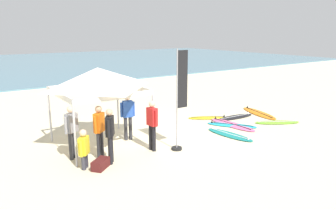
% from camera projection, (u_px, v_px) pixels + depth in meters
% --- Properties ---
extents(ground_plane, '(80.00, 80.00, 0.00)m').
position_uv_depth(ground_plane, '(160.00, 135.00, 12.39)').
color(ground_plane, beige).
extents(sea, '(80.00, 36.00, 0.10)m').
position_uv_depth(sea, '(14.00, 65.00, 37.43)').
color(sea, '#568499').
rests_on(sea, ground).
extents(canopy_tent, '(2.82, 2.82, 2.75)m').
position_uv_depth(canopy_tent, '(98.00, 78.00, 10.79)').
color(canopy_tent, '#B7B7BC').
rests_on(canopy_tent, ground).
extents(surfboard_yellow, '(1.83, 1.38, 0.19)m').
position_uv_depth(surfboard_yellow, '(208.00, 118.00, 14.71)').
color(surfboard_yellow, yellow).
rests_on(surfboard_yellow, ground).
extents(surfboard_teal, '(0.80, 2.15, 0.19)m').
position_uv_depth(surfboard_teal, '(230.00, 135.00, 12.30)').
color(surfboard_teal, '#19847F').
rests_on(surfboard_teal, ground).
extents(surfboard_orange, '(1.34, 2.60, 0.19)m').
position_uv_depth(surfboard_orange, '(259.00, 113.00, 15.53)').
color(surfboard_orange, orange).
rests_on(surfboard_orange, ground).
extents(surfboard_lime, '(1.98, 1.46, 0.19)m').
position_uv_depth(surfboard_lime, '(277.00, 122.00, 13.97)').
color(surfboard_lime, '#7AD12D').
rests_on(surfboard_lime, ground).
extents(surfboard_cyan, '(1.71, 2.02, 0.19)m').
position_uv_depth(surfboard_cyan, '(232.00, 125.00, 13.56)').
color(surfboard_cyan, '#23B2CC').
rests_on(surfboard_cyan, ground).
extents(surfboard_black, '(2.08, 0.67, 0.19)m').
position_uv_depth(surfboard_black, '(235.00, 117.00, 14.84)').
color(surfboard_black, black).
rests_on(surfboard_black, ground).
extents(surfboard_pink, '(0.74, 2.44, 0.19)m').
position_uv_depth(surfboard_pink, '(232.00, 124.00, 13.64)').
color(surfboard_pink, pink).
rests_on(surfboard_pink, ground).
extents(person_red, '(0.25, 0.55, 1.71)m').
position_uv_depth(person_red, '(152.00, 122.00, 10.58)').
color(person_red, black).
rests_on(person_red, ground).
extents(person_grey, '(0.50, 0.36, 1.71)m').
position_uv_depth(person_grey, '(72.00, 129.00, 9.88)').
color(person_grey, '#2D2D33').
rests_on(person_grey, ground).
extents(person_orange, '(0.44, 0.40, 1.71)m').
position_uv_depth(person_orange, '(99.00, 128.00, 9.91)').
color(person_orange, '#2D2D33').
rests_on(person_orange, ground).
extents(person_black, '(0.38, 0.47, 1.71)m').
position_uv_depth(person_black, '(110.00, 132.00, 9.53)').
color(person_black, black).
rests_on(person_black, ground).
extents(person_blue, '(0.54, 0.30, 1.71)m').
position_uv_depth(person_blue, '(128.00, 114.00, 11.62)').
color(person_blue, '#2D2D33').
rests_on(person_blue, ground).
extents(person_yellow, '(0.40, 0.44, 1.20)m').
position_uv_depth(person_yellow, '(84.00, 147.00, 9.22)').
color(person_yellow, '#383842').
rests_on(person_yellow, ground).
extents(banner_flag, '(0.60, 0.36, 3.40)m').
position_uv_depth(banner_flag, '(180.00, 104.00, 10.56)').
color(banner_flag, '#99999E').
rests_on(banner_flag, ground).
extents(gear_bag_near_tent, '(0.67, 0.62, 0.28)m').
position_uv_depth(gear_bag_near_tent, '(101.00, 164.00, 9.33)').
color(gear_bag_near_tent, '#4C1919').
rests_on(gear_bag_near_tent, ground).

